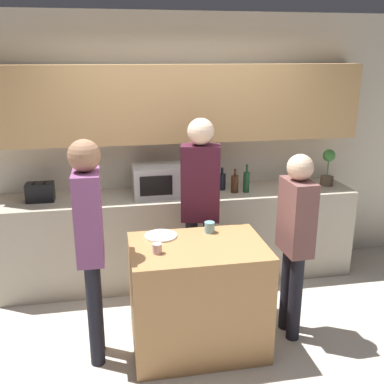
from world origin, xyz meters
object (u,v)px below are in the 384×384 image
object	(u,v)px
plate_on_island	(161,236)
cup_0	(210,227)
toaster	(40,192)
person_center	(200,198)
potted_plant	(328,167)
bottle_3	(235,184)
cup_1	(157,248)
person_right	(295,233)
bottle_4	(246,182)
bottle_0	(205,182)
person_left	(90,234)
microwave	(159,180)
bottle_1	(214,181)
bottle_2	(222,181)

from	to	relation	value
plate_on_island	cup_0	size ratio (longest dim) A/B	2.91
toaster	person_center	xyz separation A→B (m)	(1.45, -0.58, 0.04)
potted_plant	person_center	xyz separation A→B (m)	(-1.51, -0.58, -0.06)
bottle_3	cup_1	size ratio (longest dim) A/B	3.28
person_center	person_right	bearing A→B (deg)	151.03
bottle_4	person_center	xyz separation A→B (m)	(-0.58, -0.50, 0.02)
person_right	bottle_4	bearing A→B (deg)	2.03
bottle_0	person_left	size ratio (longest dim) A/B	0.17
toaster	bottle_3	distance (m)	1.91
microwave	bottle_0	world-z (taller)	microwave
bottle_1	bottle_3	size ratio (longest dim) A/B	1.03
potted_plant	bottle_3	bearing A→B (deg)	-176.16
toaster	bottle_1	bearing A→B (deg)	1.58
person_left	person_right	xyz separation A→B (m)	(1.60, 0.03, -0.12)
bottle_0	bottle_2	xyz separation A→B (m)	(0.19, 0.06, -0.02)
toaster	bottle_0	xyz separation A→B (m)	(1.62, -0.01, 0.02)
person_center	bottle_4	bearing A→B (deg)	-126.06
bottle_2	bottle_3	world-z (taller)	bottle_3
microwave	bottle_2	bearing A→B (deg)	4.74
bottle_1	bottle_2	size ratio (longest dim) A/B	1.08
potted_plant	plate_on_island	distance (m)	2.17
bottle_3	bottle_4	bearing A→B (deg)	-5.56
bottle_3	plate_on_island	bearing A→B (deg)	-133.47
bottle_3	bottle_4	distance (m)	0.12
toaster	bottle_2	world-z (taller)	bottle_2
cup_1	microwave	bearing A→B (deg)	82.67
bottle_2	person_center	xyz separation A→B (m)	(-0.36, -0.64, 0.04)
bottle_0	bottle_3	bearing A→B (deg)	-11.92
microwave	person_center	world-z (taller)	person_center
toaster	bottle_2	xyz separation A→B (m)	(1.81, 0.05, -0.00)
person_left	microwave	bearing A→B (deg)	151.84
microwave	bottle_2	world-z (taller)	microwave
bottle_4	plate_on_island	size ratio (longest dim) A/B	1.13
person_center	cup_1	bearing A→B (deg)	69.78
bottle_2	cup_1	xyz separation A→B (m)	(-0.83, -1.35, -0.10)
person_left	person_right	bearing A→B (deg)	90.97
plate_on_island	cup_0	distance (m)	0.41
bottle_0	potted_plant	bearing A→B (deg)	0.36
toaster	cup_0	distance (m)	1.74
cup_0	person_center	size ratio (longest dim) A/B	0.05
toaster	potted_plant	size ratio (longest dim) A/B	0.66
bottle_3	cup_1	bearing A→B (deg)	-127.30
bottle_0	person_right	xyz separation A→B (m)	(0.49, -1.17, -0.13)
bottle_0	cup_0	world-z (taller)	bottle_0
bottle_4	plate_on_island	distance (m)	1.35
toaster	bottle_1	distance (m)	1.72
potted_plant	bottle_4	distance (m)	0.94
cup_1	person_left	xyz separation A→B (m)	(-0.48, 0.09, 0.11)
bottle_0	person_right	size ratio (longest dim) A/B	0.19
bottle_2	bottle_4	distance (m)	0.26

